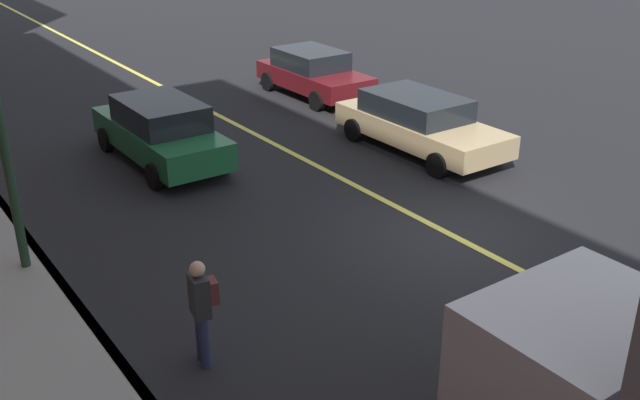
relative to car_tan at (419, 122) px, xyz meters
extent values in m
plane|color=black|center=(-4.00, 2.78, -0.74)|extent=(200.00, 200.00, 0.00)
cube|color=gray|center=(-4.00, 11.07, -0.67)|extent=(80.00, 3.13, 0.15)
cube|color=slate|center=(-4.00, 9.59, -0.67)|extent=(80.00, 0.16, 0.15)
cube|color=#D8CC4C|center=(-4.00, 2.78, -0.74)|extent=(80.00, 0.16, 0.01)
cube|color=tan|center=(-0.07, 0.00, -0.16)|extent=(4.78, 1.84, 0.56)
cube|color=black|center=(0.16, 0.00, 0.39)|extent=(2.59, 1.69, 0.55)
cylinder|color=black|center=(-1.65, -0.90, -0.44)|extent=(0.60, 0.22, 0.60)
cylinder|color=black|center=(-1.65, 0.90, -0.44)|extent=(0.60, 0.22, 0.60)
cylinder|color=black|center=(1.50, -0.90, -0.44)|extent=(0.60, 0.22, 0.60)
cylinder|color=black|center=(1.50, 0.90, -0.44)|extent=(0.60, 0.22, 0.60)
cube|color=#1E6038|center=(3.00, 5.67, -0.12)|extent=(4.61, 1.71, 0.65)
cube|color=black|center=(2.89, 5.67, 0.51)|extent=(2.44, 1.58, 0.61)
cylinder|color=black|center=(4.52, 6.51, -0.44)|extent=(0.60, 0.22, 0.60)
cylinder|color=black|center=(4.52, 4.84, -0.44)|extent=(0.60, 0.22, 0.60)
cylinder|color=black|center=(1.48, 6.51, -0.44)|extent=(0.60, 0.22, 0.60)
cylinder|color=black|center=(1.48, 4.84, -0.44)|extent=(0.60, 0.22, 0.60)
cube|color=#591116|center=(5.68, -0.75, -0.16)|extent=(4.19, 1.77, 0.56)
cube|color=black|center=(5.90, -0.75, 0.41)|extent=(2.21, 1.63, 0.57)
cylinder|color=black|center=(4.30, -1.61, -0.44)|extent=(0.60, 0.22, 0.60)
cylinder|color=black|center=(4.30, 0.12, -0.44)|extent=(0.60, 0.22, 0.60)
cylinder|color=black|center=(7.07, -1.61, -0.44)|extent=(0.60, 0.22, 0.60)
cylinder|color=black|center=(7.07, 0.12, -0.44)|extent=(0.60, 0.22, 0.60)
cube|color=silver|center=(-9.11, 6.01, 0.55)|extent=(1.94, 2.37, 1.69)
cylinder|color=black|center=(-9.11, 4.87, -0.29)|extent=(0.90, 0.28, 0.90)
cylinder|color=#262D4C|center=(-4.99, 8.57, -0.34)|extent=(0.16, 0.16, 0.81)
cylinder|color=#262D4C|center=(-4.78, 8.53, -0.34)|extent=(0.16, 0.16, 0.81)
cube|color=#262628|center=(-4.88, 8.55, 0.37)|extent=(0.42, 0.29, 0.60)
sphere|color=tan|center=(-4.88, 8.55, 0.78)|extent=(0.22, 0.22, 0.22)
cube|color=#592626|center=(-4.91, 8.38, 0.40)|extent=(0.28, 0.20, 0.34)
camera|label=1|loc=(-12.81, 12.13, 5.58)|focal=40.69mm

